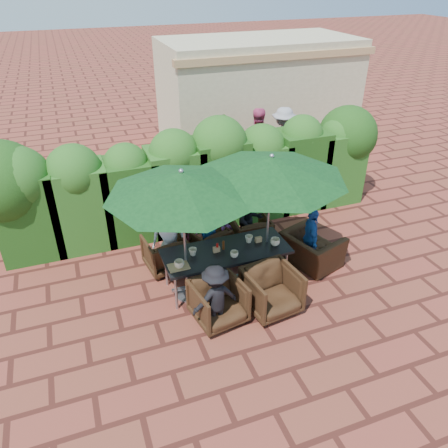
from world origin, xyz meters
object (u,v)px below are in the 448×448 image
object	(u,v)px
umbrella_left	(182,184)
chair_end_right	(312,245)
chair_near_right	(272,289)
chair_far_left	(165,251)
chair_far_right	(250,231)
umbrella_right	(271,168)
chair_far_mid	(209,241)
chair_near_left	(218,300)
dining_table	(226,254)

from	to	relation	value
umbrella_left	chair_end_right	size ratio (longest dim) A/B	2.39
chair_near_right	chair_far_left	bearing A→B (deg)	120.99
chair_far_left	chair_near_right	size ratio (longest dim) A/B	0.89
chair_far_left	chair_far_right	bearing A→B (deg)	176.08
chair_end_right	umbrella_right	bearing A→B (deg)	73.20
chair_end_right	chair_far_left	bearing A→B (deg)	55.04
chair_far_mid	chair_far_right	size ratio (longest dim) A/B	0.94
umbrella_right	chair_near_right	world-z (taller)	umbrella_right
chair_far_mid	umbrella_right	bearing A→B (deg)	112.14
chair_far_mid	chair_near_left	bearing A→B (deg)	58.64
chair_far_mid	chair_far_left	bearing A→B (deg)	-12.02
chair_far_right	chair_end_right	distance (m)	1.33
dining_table	umbrella_left	bearing A→B (deg)	-175.36
chair_far_right	chair_near_left	size ratio (longest dim) A/B	0.95
chair_far_left	umbrella_right	bearing A→B (deg)	145.40
chair_far_mid	chair_end_right	size ratio (longest dim) A/B	0.70
umbrella_left	chair_end_right	distance (m)	3.10
chair_far_right	umbrella_right	bearing A→B (deg)	86.00
chair_far_right	chair_near_right	xyz separation A→B (m)	(-0.42, -1.90, 0.04)
umbrella_left	chair_near_left	bearing A→B (deg)	-68.13
chair_far_right	chair_near_left	xyz separation A→B (m)	(-1.36, -1.84, 0.02)
umbrella_left	umbrella_right	size ratio (longest dim) A/B	0.94
chair_far_mid	chair_near_right	distance (m)	1.94
chair_near_right	umbrella_left	bearing A→B (deg)	138.71
umbrella_left	chair_far_left	xyz separation A→B (m)	(-0.16, 0.94, -1.83)
umbrella_right	chair_far_left	xyz separation A→B (m)	(-1.72, 0.88, -1.83)
umbrella_right	chair_near_left	size ratio (longest dim) A/B	3.20
dining_table	chair_far_left	distance (m)	1.31
chair_near_right	chair_end_right	distance (m)	1.60
umbrella_left	chair_far_right	world-z (taller)	umbrella_left
dining_table	chair_far_right	size ratio (longest dim) A/B	2.93
chair_end_right	chair_near_right	bearing A→B (deg)	107.91
chair_far_left	umbrella_left	bearing A→B (deg)	92.03
dining_table	chair_near_left	xyz separation A→B (m)	(-0.45, -0.84, -0.27)
dining_table	chair_near_right	xyz separation A→B (m)	(0.49, -0.90, -0.24)
chair_near_right	chair_near_left	bearing A→B (deg)	168.62
dining_table	chair_far_mid	bearing A→B (deg)	90.58
chair_far_right	dining_table	bearing A→B (deg)	50.07
chair_far_right	chair_end_right	world-z (taller)	chair_end_right
dining_table	chair_far_left	world-z (taller)	chair_far_left
chair_end_right	chair_near_left	bearing A→B (deg)	93.58
chair_far_mid	umbrella_left	bearing A→B (deg)	36.36
umbrella_left	chair_near_right	size ratio (longest dim) A/B	2.86
dining_table	chair_near_right	bearing A→B (deg)	-61.73
umbrella_right	chair_far_mid	world-z (taller)	umbrella_right
umbrella_left	umbrella_right	xyz separation A→B (m)	(1.56, 0.07, 0.00)
umbrella_left	umbrella_right	world-z (taller)	same
umbrella_left	chair_end_right	world-z (taller)	umbrella_left
chair_end_right	chair_far_mid	bearing A→B (deg)	44.77
umbrella_right	chair_end_right	size ratio (longest dim) A/B	2.54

